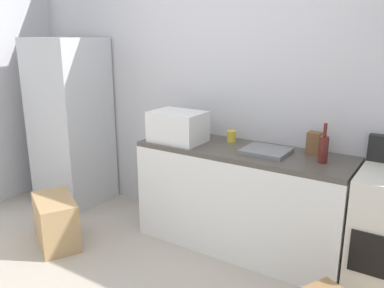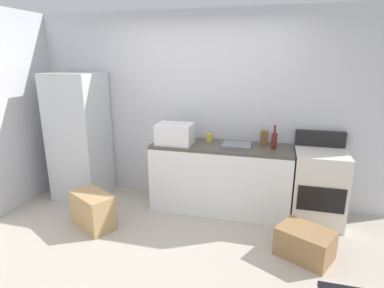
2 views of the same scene
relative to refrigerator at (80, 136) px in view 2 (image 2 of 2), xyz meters
The scene contains 12 objects.
ground_plane 2.28m from the refrigerator, 33.31° to the right, with size 6.00×6.00×0.00m, color #B2A899.
wall_back 1.84m from the refrigerator, 12.88° to the left, with size 5.00×0.10×2.60m, color silver.
kitchen_counter 2.10m from the refrigerator, ahead, with size 1.80×0.60×0.90m.
refrigerator is the anchor object (origin of this frame).
stove_oven 3.30m from the refrigerator, ahead, with size 0.60×0.61×1.10m.
microwave 1.46m from the refrigerator, ahead, with size 0.46×0.34×0.27m, color white.
sink_basin 2.25m from the refrigerator, ahead, with size 0.36×0.32×0.03m, color slate.
wine_bottle 2.71m from the refrigerator, ahead, with size 0.07×0.07×0.30m.
coffee_mug 1.87m from the refrigerator, ahead, with size 0.08×0.08×0.10m, color gold.
knife_block 2.60m from the refrigerator, ahead, with size 0.10×0.10×0.18m, color brown.
cardboard_box_large 3.26m from the refrigerator, 14.21° to the right, with size 0.52×0.38×0.31m, color olive.
cardboard_box_medium 1.23m from the refrigerator, 50.93° to the right, with size 0.55×0.31×0.43m, color tan.
Camera 2 is at (0.91, -2.60, 1.99)m, focal length 28.86 mm.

